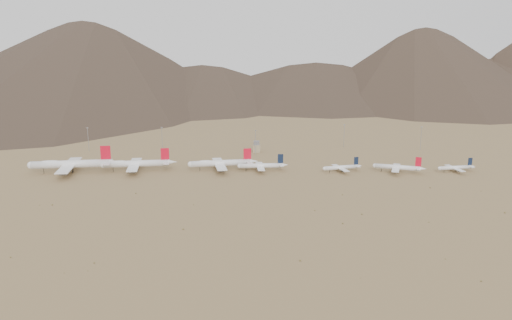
{
  "coord_description": "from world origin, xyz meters",
  "views": [
    {
      "loc": [
        35.79,
        -402.05,
        110.92
      ],
      "look_at": [
        30.57,
        30.0,
        11.83
      ],
      "focal_mm": 35.0,
      "sensor_mm": 36.0,
      "label": 1
    }
  ],
  "objects_px": {
    "narrowbody_a": "(262,166)",
    "control_tower": "(256,147)",
    "widebody_centre": "(136,164)",
    "narrowbody_b": "(342,167)",
    "widebody_west": "(71,164)",
    "widebody_east": "(221,163)"
  },
  "relations": [
    {
      "from": "control_tower",
      "to": "widebody_west",
      "type": "bearing_deg",
      "value": -150.74
    },
    {
      "from": "widebody_east",
      "to": "narrowbody_b",
      "type": "xyz_separation_m",
      "value": [
        109.78,
        -5.04,
        -2.49
      ]
    },
    {
      "from": "widebody_west",
      "to": "narrowbody_b",
      "type": "xyz_separation_m",
      "value": [
        242.47,
        7.16,
        -4.08
      ]
    },
    {
      "from": "narrowbody_b",
      "to": "control_tower",
      "type": "xyz_separation_m",
      "value": [
        -78.07,
        84.95,
        1.16
      ]
    },
    {
      "from": "widebody_centre",
      "to": "narrowbody_a",
      "type": "xyz_separation_m",
      "value": [
        114.26,
        1.92,
        -2.07
      ]
    },
    {
      "from": "widebody_west",
      "to": "narrowbody_b",
      "type": "distance_m",
      "value": 242.61
    },
    {
      "from": "widebody_west",
      "to": "narrowbody_b",
      "type": "height_order",
      "value": "widebody_west"
    },
    {
      "from": "widebody_centre",
      "to": "narrowbody_b",
      "type": "xyz_separation_m",
      "value": [
        186.23,
        -0.23,
        -2.9
      ]
    },
    {
      "from": "widebody_west",
      "to": "control_tower",
      "type": "bearing_deg",
      "value": 20.6
    },
    {
      "from": "widebody_west",
      "to": "narrowbody_a",
      "type": "bearing_deg",
      "value": -5.54
    },
    {
      "from": "narrowbody_b",
      "to": "widebody_west",
      "type": "bearing_deg",
      "value": 164.88
    },
    {
      "from": "widebody_west",
      "to": "widebody_east",
      "type": "distance_m",
      "value": 133.26
    },
    {
      "from": "widebody_centre",
      "to": "widebody_east",
      "type": "height_order",
      "value": "widebody_centre"
    },
    {
      "from": "widebody_east",
      "to": "control_tower",
      "type": "relative_size",
      "value": 5.35
    },
    {
      "from": "widebody_centre",
      "to": "control_tower",
      "type": "bearing_deg",
      "value": 29.36
    },
    {
      "from": "widebody_west",
      "to": "narrowbody_b",
      "type": "bearing_deg",
      "value": -6.97
    },
    {
      "from": "control_tower",
      "to": "widebody_east",
      "type": "bearing_deg",
      "value": -111.64
    },
    {
      "from": "narrowbody_a",
      "to": "widebody_west",
      "type": "bearing_deg",
      "value": 178.27
    },
    {
      "from": "widebody_east",
      "to": "narrowbody_a",
      "type": "height_order",
      "value": "widebody_east"
    },
    {
      "from": "narrowbody_a",
      "to": "control_tower",
      "type": "height_order",
      "value": "narrowbody_a"
    },
    {
      "from": "narrowbody_a",
      "to": "control_tower",
      "type": "bearing_deg",
      "value": 89.36
    },
    {
      "from": "widebody_west",
      "to": "narrowbody_a",
      "type": "relative_size",
      "value": 1.72
    }
  ]
}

